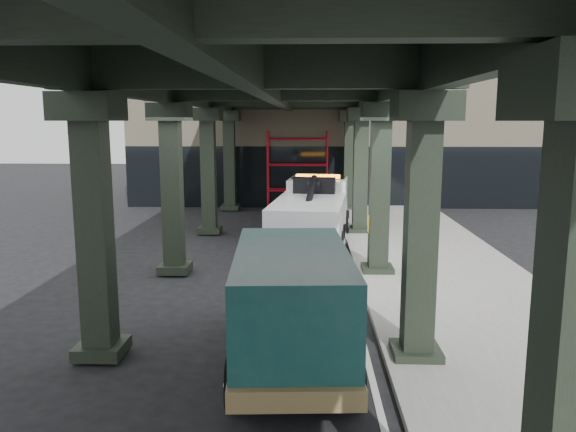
# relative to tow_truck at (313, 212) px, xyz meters

# --- Properties ---
(ground) EXTENTS (90.00, 90.00, 0.00)m
(ground) POSITION_rel_tow_truck_xyz_m (-0.75, -5.79, -1.27)
(ground) COLOR black
(ground) RESTS_ON ground
(sidewalk) EXTENTS (5.00, 40.00, 0.15)m
(sidewalk) POSITION_rel_tow_truck_xyz_m (3.75, -3.79, -1.19)
(sidewalk) COLOR gray
(sidewalk) RESTS_ON ground
(lane_stripe) EXTENTS (0.12, 38.00, 0.01)m
(lane_stripe) POSITION_rel_tow_truck_xyz_m (0.95, -3.79, -1.26)
(lane_stripe) COLOR silver
(lane_stripe) RESTS_ON ground
(viaduct) EXTENTS (7.40, 32.00, 6.40)m
(viaduct) POSITION_rel_tow_truck_xyz_m (-1.15, -3.79, 4.20)
(viaduct) COLOR black
(viaduct) RESTS_ON ground
(building) EXTENTS (22.00, 10.00, 8.00)m
(building) POSITION_rel_tow_truck_xyz_m (1.25, 14.21, 2.73)
(building) COLOR #C6B793
(building) RESTS_ON ground
(scaffolding) EXTENTS (3.08, 0.88, 4.00)m
(scaffolding) POSITION_rel_tow_truck_xyz_m (-0.75, 8.85, 0.84)
(scaffolding) COLOR red
(scaffolding) RESTS_ON ground
(tow_truck) EXTENTS (3.01, 8.09, 2.60)m
(tow_truck) POSITION_rel_tow_truck_xyz_m (0.00, 0.00, 0.00)
(tow_truck) COLOR black
(tow_truck) RESTS_ON ground
(towed_van) EXTENTS (2.47, 5.58, 2.22)m
(towed_van) POSITION_rel_tow_truck_xyz_m (-0.49, -9.82, -0.07)
(towed_van) COLOR #113E3D
(towed_van) RESTS_ON ground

